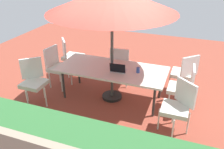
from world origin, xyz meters
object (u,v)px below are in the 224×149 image
Objects in this scene: chair_southwest at (184,72)px; chair_northeast at (33,80)px; chair_south at (121,64)px; patio_umbrella at (112,0)px; chair_northwest at (178,105)px; dining_table at (112,70)px; chair_southeast at (71,55)px; cup at (138,70)px; laptop at (118,70)px; chair_west at (183,86)px; chair_east at (57,65)px.

chair_northeast is at bearing -17.12° from chair_southwest.
patio_umbrella is at bearing 87.07° from chair_south.
chair_northwest is at bearing 47.02° from chair_southwest.
chair_northeast is 1.00× the size of chair_northwest.
chair_southeast is (1.41, -0.72, -0.13)m from dining_table.
chair_northeast is at bearing 26.84° from patio_umbrella.
cup is at bearing -179.56° from dining_table.
chair_northeast is 8.78× the size of cup.
chair_southwest is (-1.44, -0.71, -0.13)m from dining_table.
chair_southwest is at bearing -153.61° from dining_table.
chair_southeast is at bearing -32.47° from laptop.
dining_table is 0.23m from laptop.
patio_umbrella is at bearing -35.83° from laptop.
chair_southeast is (1.39, -0.07, 0.00)m from chair_south.
chair_east is at bearing -94.29° from chair_west.
chair_southeast is 2.11m from cup.
chair_southwest is at bearing -140.97° from cup.
chair_west is 1.00× the size of chair_south.
chair_south is 1.39m from chair_southeast.
chair_northwest is at bearing 152.10° from laptop.
chair_northwest reaches higher than dining_table.
chair_south is at bearing 3.16° from chair_northeast.
dining_table is at bearing -17.35° from chair_southwest.
patio_umbrella is 7.35× the size of laptop.
patio_umbrella is 1.46m from cup.
chair_east is at bearing 43.88° from chair_northeast.
chair_northeast and chair_southeast have the same top height.
chair_west is 3.06m from chair_northeast.
chair_northeast is at bearing -79.13° from chair_west.
chair_northwest is 8.78× the size of cup.
chair_west is 1.33m from laptop.
chair_west is at bearing -177.39° from cup.
dining_table is at bearing -13.97° from chair_northeast.
chair_east is at bearing -2.29° from dining_table.
chair_south is 1.00× the size of chair_northwest.
chair_east and chair_southeast have the same top height.
chair_southwest reaches higher than cup.
chair_southwest is 1.52m from laptop.
laptop is (-1.57, 0.16, 0.22)m from chair_east.
chair_southeast and chair_southwest have the same top height.
laptop is (-0.18, 0.11, -1.36)m from patio_umbrella.
patio_umbrella reaches higher than chair_northwest.
cup is (-1.97, 0.72, 0.23)m from chair_southeast.
chair_northwest reaches higher than cup.
laptop is 3.04× the size of cup.
cup is (0.89, -0.66, 0.23)m from chair_northwest.
chair_southeast is at bearing -20.06° from cup.
chair_west is (-1.48, -0.05, -1.58)m from patio_umbrella.
chair_northeast is 1.78m from laptop.
cup reaches higher than dining_table.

